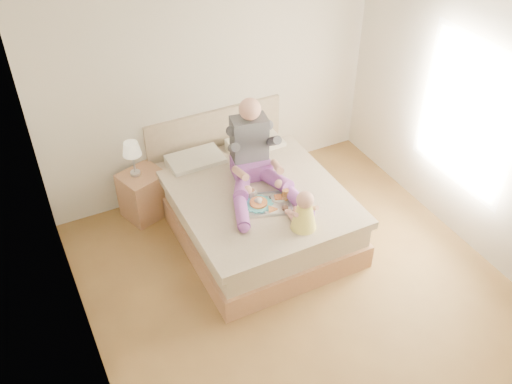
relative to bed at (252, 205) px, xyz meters
name	(u,v)px	position (x,y,z in m)	size (l,w,h in m)	color
room	(316,166)	(0.08, -1.08, 1.19)	(4.02, 4.22, 2.71)	brown
bed	(252,205)	(0.00, 0.00, 0.00)	(1.70, 2.18, 1.00)	#916343
nightstand	(144,194)	(-1.00, 0.77, -0.03)	(0.57, 0.54, 0.57)	#916343
lamp	(132,151)	(-1.05, 0.79, 0.57)	(0.21, 0.21, 0.42)	silver
adult	(255,160)	(0.05, 0.03, 0.57)	(0.79, 1.19, 0.95)	#793A91
tray	(268,202)	(-0.01, -0.39, 0.32)	(0.56, 0.50, 0.14)	silver
baby	(304,213)	(0.14, -0.83, 0.47)	(0.28, 0.38, 0.43)	#FFF350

